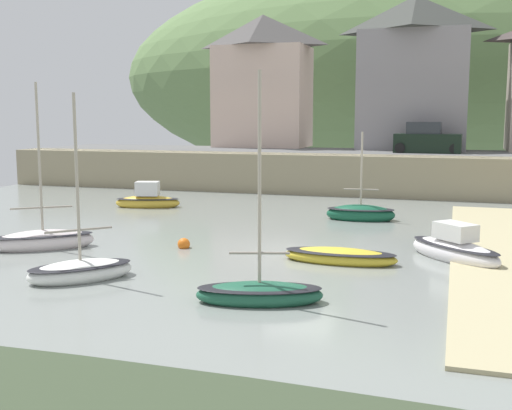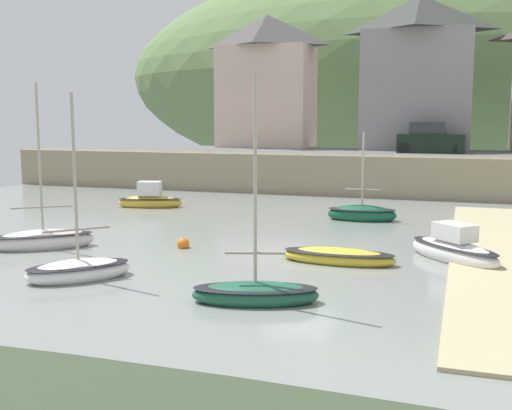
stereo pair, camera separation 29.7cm
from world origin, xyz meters
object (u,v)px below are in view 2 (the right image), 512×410
Objects in this scene: waterfront_building_left at (267,80)px; mooring_buoy at (183,244)px; sailboat_white_hull at (362,214)px; fishing_boat_green at (338,257)px; parked_car_near_slipway at (430,140)px; waterfront_building_centre at (418,72)px; dinghy_open_wooden at (150,200)px; sailboat_far_left at (43,240)px; sailboat_tall_mast at (255,292)px; sailboat_blue_trim at (78,270)px; motorboat_with_cabin at (454,250)px.

mooring_buoy is (4.81, -25.50, -7.24)m from waterfront_building_left.
fishing_boat_green is at bearing -90.25° from sailboat_white_hull.
waterfront_building_centre is at bearing 107.45° from parked_car_near_slipway.
waterfront_building_left is 2.75× the size of dinghy_open_wooden.
waterfront_building_centre is 1.73× the size of sailboat_far_left.
mooring_buoy is at bearing -79.32° from waterfront_building_left.
sailboat_tall_mast reaches higher than fishing_boat_green.
sailboat_white_hull is 9.67m from mooring_buoy.
sailboat_blue_trim is 0.91× the size of sailboat_far_left.
waterfront_building_left reaches higher than motorboat_with_cabin.
motorboat_with_cabin is 20.37m from parked_car_near_slipway.
sailboat_tall_mast is at bearing -96.62° from sailboat_white_hull.
parked_car_near_slipway reaches higher than fishing_boat_green.
sailboat_blue_trim reaches higher than fishing_boat_green.
sailboat_blue_trim reaches higher than sailboat_white_hull.
mooring_buoy is at bearing 175.56° from fishing_boat_green.
parked_car_near_slipway is at bearing 140.24° from motorboat_with_cabin.
dinghy_open_wooden is 0.64× the size of sailboat_blue_trim.
sailboat_far_left is at bearing -99.13° from dinghy_open_wooden.
mooring_buoy is at bearing 112.87° from sailboat_tall_mast.
motorboat_with_cabin is 0.94× the size of fishing_boat_green.
waterfront_building_centre is at bearing 82.43° from sailboat_white_hull.
sailboat_blue_trim is at bearing -105.53° from motorboat_with_cabin.
waterfront_building_left is 26.94m from mooring_buoy.
dinghy_open_wooden is 0.95× the size of fishing_boat_green.
dinghy_open_wooden is 1.01× the size of motorboat_with_cabin.
fishing_boat_green is 8.26× the size of mooring_buoy.
parked_car_near_slipway is (1.67, 21.53, 3.01)m from fishing_boat_green.
waterfront_building_centre reaches higher than waterfront_building_left.
fishing_boat_green reaches higher than mooring_buoy.
waterfront_building_centre is 27.11m from fishing_boat_green.
waterfront_building_centre reaches higher than parked_car_near_slipway.
mooring_buoy is at bearing 31.17° from sailboat_blue_trim.
waterfront_building_left is at bearing 50.17° from sailboat_blue_trim.
parked_car_near_slipway reaches higher than motorboat_with_cabin.
sailboat_tall_mast is (-1.62, -31.05, -7.49)m from waterfront_building_centre.
sailboat_white_hull is at bearing 94.70° from fishing_boat_green.
sailboat_tall_mast is 5.67m from sailboat_blue_trim.
waterfront_building_centre is 1.90× the size of sailboat_blue_trim.
waterfront_building_left is 1.76× the size of sailboat_blue_trim.
fishing_boat_green is at bearing -112.89° from motorboat_with_cabin.
fishing_boat_green is at bearing -67.88° from waterfront_building_left.
waterfront_building_left is at bearing 100.68° from mooring_buoy.
sailboat_blue_trim reaches higher than dinghy_open_wooden.
sailboat_tall_mast reaches higher than motorboat_with_cabin.
sailboat_white_hull is 0.69× the size of sailboat_far_left.
sailboat_blue_trim is (-7.26, -30.46, -7.48)m from waterfront_building_centre.
sailboat_far_left is at bearing -124.80° from motorboat_with_cabin.
waterfront_building_centre reaches higher than sailboat_far_left.
parked_car_near_slipway is at bearing -20.17° from waterfront_building_left.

